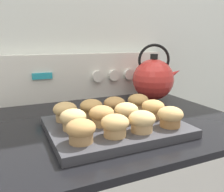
{
  "coord_description": "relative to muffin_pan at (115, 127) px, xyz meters",
  "views": [
    {
      "loc": [
        -0.3,
        -0.33,
        1.15
      ],
      "look_at": [
        -0.02,
        0.28,
        0.99
      ],
      "focal_mm": 38.0,
      "sensor_mm": 36.0,
      "label": 1
    }
  ],
  "objects": [
    {
      "name": "wall_back",
      "position": [
        0.03,
        0.46,
        0.29
      ],
      "size": [
        8.0,
        0.05,
        2.4
      ],
      "color": "silver",
      "rests_on": "ground_plane"
    },
    {
      "name": "muffin_pan",
      "position": [
        0.0,
        0.0,
        0.0
      ],
      "size": [
        0.36,
        0.28,
        0.02
      ],
      "color": "#38383D",
      "rests_on": "stove_range"
    },
    {
      "name": "muffin_r2_c0",
      "position": [
        -0.12,
        0.08,
        0.04
      ],
      "size": [
        0.07,
        0.07,
        0.05
      ],
      "color": "tan",
      "rests_on": "muffin_pan"
    },
    {
      "name": "muffin_r1_c3",
      "position": [
        0.12,
        -0.0,
        0.04
      ],
      "size": [
        0.07,
        0.07,
        0.05
      ],
      "color": "#A37A4C",
      "rests_on": "muffin_pan"
    },
    {
      "name": "muffin_r2_c3",
      "position": [
        0.12,
        0.08,
        0.04
      ],
      "size": [
        0.07,
        0.07,
        0.05
      ],
      "color": "tan",
      "rests_on": "muffin_pan"
    },
    {
      "name": "muffin_r2_c2",
      "position": [
        0.04,
        0.08,
        0.04
      ],
      "size": [
        0.07,
        0.07,
        0.05
      ],
      "color": "tan",
      "rests_on": "muffin_pan"
    },
    {
      "name": "muffin_r0_c1",
      "position": [
        -0.04,
        -0.08,
        0.04
      ],
      "size": [
        0.07,
        0.07,
        0.05
      ],
      "color": "tan",
      "rests_on": "muffin_pan"
    },
    {
      "name": "muffin_r0_c3",
      "position": [
        0.12,
        -0.08,
        0.04
      ],
      "size": [
        0.07,
        0.07,
        0.05
      ],
      "color": "olive",
      "rests_on": "muffin_pan"
    },
    {
      "name": "muffin_r2_c1",
      "position": [
        -0.04,
        0.08,
        0.04
      ],
      "size": [
        0.07,
        0.07,
        0.05
      ],
      "color": "#A37A4C",
      "rests_on": "muffin_pan"
    },
    {
      "name": "muffin_r0_c0",
      "position": [
        -0.12,
        -0.08,
        0.04
      ],
      "size": [
        0.07,
        0.07,
        0.05
      ],
      "color": "#A37A4C",
      "rests_on": "muffin_pan"
    },
    {
      "name": "muffin_r1_c1",
      "position": [
        -0.04,
        0.0,
        0.04
      ],
      "size": [
        0.07,
        0.07,
        0.05
      ],
      "color": "tan",
      "rests_on": "muffin_pan"
    },
    {
      "name": "tea_kettle",
      "position": [
        0.29,
        0.25,
        0.08
      ],
      "size": [
        0.2,
        0.17,
        0.23
      ],
      "color": "red",
      "rests_on": "stove_range"
    },
    {
      "name": "muffin_r0_c2",
      "position": [
        0.04,
        -0.08,
        0.04
      ],
      "size": [
        0.07,
        0.07,
        0.05
      ],
      "color": "tan",
      "rests_on": "muffin_pan"
    },
    {
      "name": "muffin_r1_c2",
      "position": [
        0.04,
        0.0,
        0.04
      ],
      "size": [
        0.07,
        0.07,
        0.05
      ],
      "color": "tan",
      "rests_on": "muffin_pan"
    },
    {
      "name": "muffin_r1_c0",
      "position": [
        -0.12,
        0.0,
        0.04
      ],
      "size": [
        0.07,
        0.07,
        0.05
      ],
      "color": "tan",
      "rests_on": "muffin_pan"
    },
    {
      "name": "control_panel",
      "position": [
        0.04,
        0.41,
        0.08
      ],
      "size": [
        0.76,
        0.07,
        0.19
      ],
      "color": "silver",
      "rests_on": "stove_range"
    }
  ]
}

